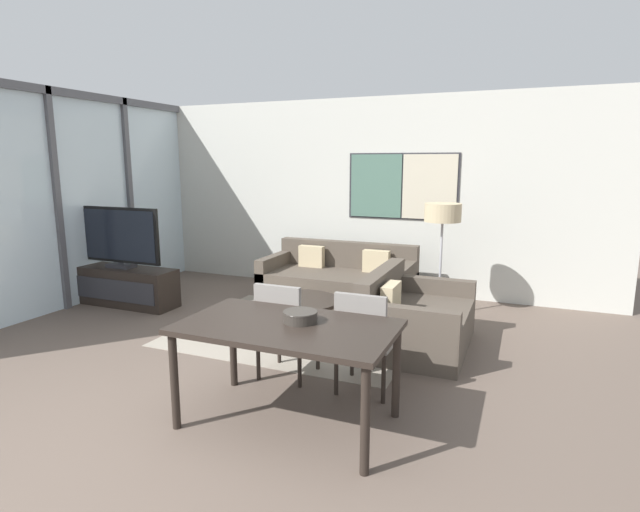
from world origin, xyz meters
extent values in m
plane|color=brown|center=(0.00, 0.00, 0.00)|extent=(24.00, 24.00, 0.00)
cube|color=silver|center=(0.00, 5.00, 1.40)|extent=(7.33, 0.06, 2.80)
cube|color=#2D2D33|center=(0.70, 4.96, 1.55)|extent=(1.57, 0.01, 0.93)
cube|color=#4C7060|center=(0.31, 4.96, 1.55)|extent=(0.75, 0.02, 0.89)
cube|color=beige|center=(1.08, 4.96, 1.55)|extent=(0.75, 0.02, 0.89)
cube|color=silver|center=(-3.17, 2.50, 1.40)|extent=(0.02, 5.00, 2.80)
cube|color=#515156|center=(-3.14, 2.50, 2.75)|extent=(0.07, 5.00, 0.10)
cube|color=#515156|center=(-3.14, 2.50, 1.40)|extent=(0.07, 0.08, 2.80)
cube|color=#515156|center=(-3.14, 3.75, 1.40)|extent=(0.07, 0.08, 2.80)
cube|color=gray|center=(0.05, 2.89, 0.00)|extent=(2.62, 2.19, 0.01)
cube|color=black|center=(-2.59, 2.93, 0.25)|extent=(1.56, 0.44, 0.51)
cube|color=#2D2D33|center=(-2.59, 2.71, 0.25)|extent=(1.43, 0.01, 0.28)
cube|color=#2D2D33|center=(-2.59, 2.93, 0.53)|extent=(0.36, 0.20, 0.05)
cube|color=#2D2D33|center=(-2.59, 2.93, 0.60)|extent=(0.06, 0.03, 0.08)
cube|color=black|center=(-2.59, 2.93, 0.95)|extent=(1.29, 0.04, 0.73)
cube|color=black|center=(-2.59, 2.91, 0.95)|extent=(1.20, 0.01, 0.66)
cube|color=#51473D|center=(0.05, 4.11, 0.21)|extent=(2.01, 0.97, 0.42)
cube|color=#51473D|center=(0.05, 4.51, 0.39)|extent=(2.01, 0.16, 0.79)
cube|color=#51473D|center=(-0.89, 4.11, 0.30)|extent=(0.14, 0.97, 0.60)
cube|color=#51473D|center=(0.98, 4.11, 0.30)|extent=(0.14, 0.97, 0.60)
cube|color=#C6B289|center=(-0.43, 4.33, 0.57)|extent=(0.36, 0.12, 0.30)
cube|color=#C6B289|center=(0.52, 4.33, 0.57)|extent=(0.36, 0.12, 0.30)
cube|color=#51473D|center=(1.41, 2.89, 0.21)|extent=(0.97, 1.39, 0.42)
cube|color=#51473D|center=(1.00, 2.89, 0.39)|extent=(0.16, 1.39, 0.79)
cube|color=#51473D|center=(1.41, 2.26, 0.30)|extent=(0.97, 0.14, 0.60)
cube|color=#51473D|center=(1.41, 3.51, 0.30)|extent=(0.97, 0.14, 0.60)
cube|color=#C6B289|center=(1.18, 2.58, 0.57)|extent=(0.12, 0.36, 0.30)
cylinder|color=black|center=(0.05, 2.89, 0.01)|extent=(0.41, 0.41, 0.03)
cylinder|color=black|center=(0.05, 2.89, 0.16)|extent=(0.16, 0.16, 0.32)
cylinder|color=black|center=(0.05, 2.89, 0.34)|extent=(0.91, 0.91, 0.04)
cube|color=black|center=(0.83, 1.00, 0.73)|extent=(1.54, 0.89, 0.04)
cylinder|color=black|center=(0.12, 0.61, 0.36)|extent=(0.06, 0.06, 0.71)
cylinder|color=black|center=(1.54, 0.61, 0.36)|extent=(0.06, 0.06, 0.71)
cylinder|color=black|center=(0.12, 1.38, 0.36)|extent=(0.06, 0.06, 0.71)
cylinder|color=black|center=(1.54, 1.38, 0.36)|extent=(0.06, 0.06, 0.71)
cube|color=gray|center=(0.46, 1.76, 0.44)|extent=(0.46, 0.46, 0.06)
cube|color=gray|center=(0.46, 1.55, 0.67)|extent=(0.42, 0.05, 0.40)
cylinder|color=black|center=(0.26, 1.56, 0.21)|extent=(0.04, 0.04, 0.41)
cylinder|color=black|center=(0.66, 1.56, 0.21)|extent=(0.04, 0.04, 0.41)
cylinder|color=black|center=(0.26, 1.96, 0.21)|extent=(0.04, 0.04, 0.41)
cylinder|color=black|center=(0.66, 1.96, 0.21)|extent=(0.04, 0.04, 0.41)
cube|color=gray|center=(1.20, 1.75, 0.44)|extent=(0.46, 0.46, 0.06)
cube|color=gray|center=(1.20, 1.55, 0.67)|extent=(0.42, 0.05, 0.40)
cylinder|color=black|center=(1.00, 1.55, 0.21)|extent=(0.04, 0.04, 0.41)
cylinder|color=black|center=(1.40, 1.55, 0.21)|extent=(0.04, 0.04, 0.41)
cylinder|color=black|center=(1.00, 1.95, 0.21)|extent=(0.04, 0.04, 0.41)
cylinder|color=black|center=(1.40, 1.95, 0.21)|extent=(0.04, 0.04, 0.41)
cylinder|color=#332D28|center=(0.90, 1.08, 0.80)|extent=(0.25, 0.25, 0.08)
torus|color=#332D28|center=(0.90, 1.08, 0.83)|extent=(0.25, 0.25, 0.02)
cylinder|color=#2D2D33|center=(1.42, 4.03, 0.01)|extent=(0.28, 0.28, 0.02)
cylinder|color=#B7B7BC|center=(1.42, 4.03, 0.60)|extent=(0.03, 0.03, 1.16)
cylinder|color=#C6B289|center=(1.42, 4.03, 1.29)|extent=(0.44, 0.44, 0.22)
camera|label=1|loc=(2.35, -2.05, 1.89)|focal=28.00mm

